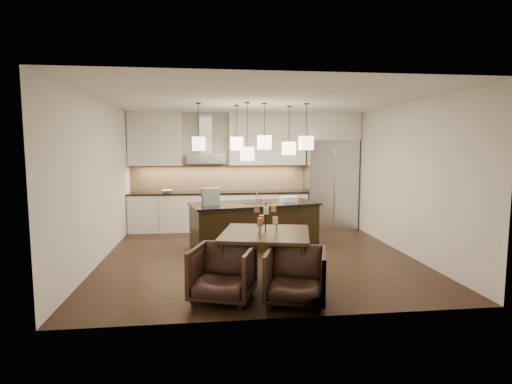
{
  "coord_description": "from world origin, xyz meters",
  "views": [
    {
      "loc": [
        -0.88,
        -7.12,
        1.97
      ],
      "look_at": [
        0.0,
        0.2,
        1.15
      ],
      "focal_mm": 28.0,
      "sensor_mm": 36.0,
      "label": 1
    }
  ],
  "objects": [
    {
      "name": "tote_bag",
      "position": [
        -0.84,
        0.44,
        1.05
      ],
      "size": [
        0.36,
        0.24,
        0.33
      ],
      "primitive_type": "cube",
      "rotation": [
        0.0,
        0.0,
        0.22
      ],
      "color": "#1C4B33",
      "rests_on": "island_top"
    },
    {
      "name": "countertop",
      "position": [
        -0.62,
        2.43,
        0.9
      ],
      "size": [
        4.21,
        0.66,
        0.04
      ],
      "primitive_type": "cube",
      "color": "black",
      "rests_on": "lower_cabinets"
    },
    {
      "name": "pendant_f",
      "position": [
        -0.15,
        0.31,
        1.86
      ],
      "size": [
        0.24,
        0.24,
        0.26
      ],
      "primitive_type": "cube",
      "color": "beige",
      "rests_on": "ceiling"
    },
    {
      "name": "floor",
      "position": [
        0.0,
        0.0,
        -0.01
      ],
      "size": [
        5.5,
        5.5,
        0.02
      ],
      "primitive_type": "cube",
      "color": "black",
      "rests_on": "ground"
    },
    {
      "name": "candle_b",
      "position": [
        -0.1,
        -1.35,
        0.93
      ],
      "size": [
        0.09,
        0.09,
        0.1
      ],
      "primitive_type": "cylinder",
      "rotation": [
        0.0,
        0.0,
        -0.23
      ],
      "color": "#D88244",
      "rests_on": "candelabra"
    },
    {
      "name": "pendant_d",
      "position": [
        0.74,
        0.81,
        1.95
      ],
      "size": [
        0.24,
        0.24,
        0.26
      ],
      "primitive_type": "cube",
      "color": "beige",
      "rests_on": "ceiling"
    },
    {
      "name": "wall_left",
      "position": [
        -2.76,
        0.0,
        1.4
      ],
      "size": [
        0.02,
        5.5,
        2.8
      ],
      "primitive_type": "cube",
      "color": "silver",
      "rests_on": "ground"
    },
    {
      "name": "pendant_c",
      "position": [
        0.18,
        0.41,
        2.07
      ],
      "size": [
        0.24,
        0.24,
        0.26
      ],
      "primitive_type": "cube",
      "color": "beige",
      "rests_on": "ceiling"
    },
    {
      "name": "candelabra",
      "position": [
        -0.06,
        -1.48,
        0.97
      ],
      "size": [
        0.43,
        0.43,
        0.44
      ],
      "primitive_type": null,
      "rotation": [
        0.0,
        0.0,
        -0.23
      ],
      "color": "black",
      "rests_on": "dining_table"
    },
    {
      "name": "pendant_e",
      "position": [
        0.97,
        0.34,
        2.06
      ],
      "size": [
        0.24,
        0.24,
        0.26
      ],
      "primitive_type": "cube",
      "color": "beige",
      "rests_on": "ceiling"
    },
    {
      "name": "hood_chimney",
      "position": [
        -0.93,
        2.59,
        2.32
      ],
      "size": [
        0.3,
        0.28,
        0.96
      ],
      "primitive_type": "cube",
      "color": "#B7B7BA",
      "rests_on": "hood_canopy"
    },
    {
      "name": "candle_d",
      "position": [
        0.07,
        -1.41,
        1.08
      ],
      "size": [
        0.09,
        0.09,
        0.1
      ],
      "primitive_type": "cylinder",
      "rotation": [
        0.0,
        0.0,
        -0.23
      ],
      "color": "#D88244",
      "rests_on": "candelabra"
    },
    {
      "name": "wall_front",
      "position": [
        0.0,
        -2.76,
        1.4
      ],
      "size": [
        5.5,
        0.02,
        2.8
      ],
      "primitive_type": "cube",
      "color": "silver",
      "rests_on": "ground"
    },
    {
      "name": "candle_a",
      "position": [
        0.07,
        -1.51,
        0.93
      ],
      "size": [
        0.09,
        0.09,
        0.1
      ],
      "primitive_type": "cylinder",
      "rotation": [
        0.0,
        0.0,
        -0.23
      ],
      "color": "beige",
      "rests_on": "candelabra"
    },
    {
      "name": "armchair_right",
      "position": [
        0.21,
        -2.31,
        0.35
      ],
      "size": [
        0.95,
        0.96,
        0.7
      ],
      "primitive_type": "imported",
      "rotation": [
        0.0,
        0.0,
        -0.3
      ],
      "color": "black",
      "rests_on": "floor"
    },
    {
      "name": "backsplash",
      "position": [
        -0.62,
        2.73,
        1.24
      ],
      "size": [
        4.21,
        0.02,
        0.63
      ],
      "primitive_type": "cube",
      "color": "#C8AD87",
      "rests_on": "countertop"
    },
    {
      "name": "lower_cabinets",
      "position": [
        -0.62,
        2.43,
        0.44
      ],
      "size": [
        4.21,
        0.62,
        0.88
      ],
      "primitive_type": "cube",
      "color": "silver",
      "rests_on": "floor"
    },
    {
      "name": "armchair_left",
      "position": [
        -0.71,
        -2.1,
        0.36
      ],
      "size": [
        0.97,
        0.98,
        0.72
      ],
      "primitive_type": "imported",
      "rotation": [
        0.0,
        0.0,
        -0.31
      ],
      "color": "black",
      "rests_on": "floor"
    },
    {
      "name": "food_container",
      "position": [
        0.74,
        0.82,
        0.93
      ],
      "size": [
        0.37,
        0.3,
        0.1
      ],
      "primitive_type": "cube",
      "rotation": [
        0.0,
        0.0,
        0.22
      ],
      "color": "silver",
      "rests_on": "island_top"
    },
    {
      "name": "refrigerator",
      "position": [
        2.1,
        2.38,
        1.07
      ],
      "size": [
        1.2,
        0.72,
        2.15
      ],
      "primitive_type": "cube",
      "color": "#B7B7BA",
      "rests_on": "floor"
    },
    {
      "name": "candle_f",
      "position": [
        -0.07,
        -1.61,
        1.08
      ],
      "size": [
        0.09,
        0.09,
        0.1
      ],
      "primitive_type": "cylinder",
      "rotation": [
        0.0,
        0.0,
        -0.23
      ],
      "color": "beige",
      "rests_on": "candelabra"
    },
    {
      "name": "faucet",
      "position": [
        0.08,
        0.75,
        1.07
      ],
      "size": [
        0.14,
        0.25,
        0.37
      ],
      "primitive_type": null,
      "rotation": [
        0.0,
        0.0,
        0.22
      ],
      "color": "silver",
      "rests_on": "island_top"
    },
    {
      "name": "island_top",
      "position": [
        0.01,
        0.64,
        0.87
      ],
      "size": [
        2.65,
        1.56,
        0.04
      ],
      "primitive_type": "cube",
      "rotation": [
        0.0,
        0.0,
        0.22
      ],
      "color": "black",
      "rests_on": "island_body"
    },
    {
      "name": "pendant_a",
      "position": [
        -1.05,
        0.48,
        2.04
      ],
      "size": [
        0.24,
        0.24,
        0.26
      ],
      "primitive_type": "cube",
      "color": "beige",
      "rests_on": "ceiling"
    },
    {
      "name": "fridge_panel",
      "position": [
        2.1,
        2.38,
        2.47
      ],
      "size": [
        1.26,
        0.72,
        0.65
      ],
      "primitive_type": "cube",
      "color": "silver",
      "rests_on": "refrigerator"
    },
    {
      "name": "island_body",
      "position": [
        0.01,
        0.64,
        0.42
      ],
      "size": [
        2.56,
        1.47,
        0.85
      ],
      "primitive_type": "cube",
      "rotation": [
        0.0,
        0.0,
        0.22
      ],
      "color": "black",
      "rests_on": "floor"
    },
    {
      "name": "wall_back",
      "position": [
        0.0,
        2.76,
        1.4
      ],
      "size": [
        5.5,
        0.02,
        2.8
      ],
      "primitive_type": "cube",
      "color": "silver",
      "rests_on": "ground"
    },
    {
      "name": "candle_c",
      "position": [
        -0.16,
        -1.58,
        0.93
      ],
      "size": [
        0.09,
        0.09,
        0.1
      ],
      "primitive_type": "cylinder",
      "rotation": [
        0.0,
        0.0,
        -0.23
      ],
      "color": "#A7683C",
      "rests_on": "candelabra"
    },
    {
      "name": "hood_canopy",
      "position": [
        -0.93,
        2.48,
        1.72
      ],
      "size": [
        0.9,
        0.52,
        0.24
      ],
      "primitive_type": "cube",
      "color": "#B7B7BA",
      "rests_on": "wall_back"
    },
    {
      "name": "upper_cab_left",
      "position": [
        -2.1,
        2.57,
        2.17
      ],
      "size": [
        1.25,
        0.35,
        1.25
      ],
      "primitive_type": "cube",
      "color": "silver",
      "rests_on": "wall_back"
    },
    {
      "name": "wall_right",
      "position": [
        2.76,
        0.0,
        1.4
      ],
      "size": [
        0.02,
        5.5,
        2.8
      ],
      "primitive_type": "cube",
      "color": "silver",
      "rests_on": "ground"
    },
    {
      "name": "pendant_b",
      "position": [
        -0.32,
        0.78,
        2.05
      ],
      "size": [
        0.24,
        0.24,
        0.26
      ],
      "primitive_type": "cube",
      "color": "beige",
      "rests_on": "ceiling"
    },
    {
      "name": "fruit_bowl",
      "position": [
        -1.85,
        2.38,
        0.95
      ],
      "size": [
        0.29,
        0.29,
        0.06
      ],
      "primitive_type": "imported",
      "rotation": [
        0.0,
        0.0,
        0.15
      ],
      "color": "silver",
      "rests_on": "countertop"
    },
    {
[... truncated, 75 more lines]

